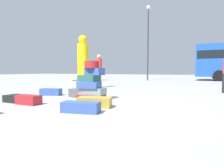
{
  "coord_description": "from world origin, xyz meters",
  "views": [
    {
      "loc": [
        2.6,
        -4.38,
        0.85
      ],
      "look_at": [
        -0.16,
        1.85,
        0.38
      ],
      "focal_mm": 30.47,
      "sensor_mm": 36.0,
      "label": 1
    }
  ],
  "objects_px": {
    "suitcase_navy_left_side": "(81,107)",
    "lamp_post": "(148,32)",
    "yellow_dummy_statue": "(83,61)",
    "person_bearded_onlooker": "(99,68)",
    "suitcase_navy_upright_blue": "(51,92)",
    "suitcase_charcoal_right_side": "(80,93)",
    "suitcase_tan_behind_tower": "(95,102)",
    "suitcase_black_foreground_near": "(16,98)",
    "suitcase_tower": "(91,84)",
    "suitcase_maroon_white_trunk": "(29,100)"
  },
  "relations": [
    {
      "from": "suitcase_navy_left_side",
      "to": "lamp_post",
      "type": "height_order",
      "value": "lamp_post"
    },
    {
      "from": "suitcase_black_foreground_near",
      "to": "yellow_dummy_statue",
      "type": "height_order",
      "value": "yellow_dummy_statue"
    },
    {
      "from": "lamp_post",
      "to": "suitcase_tan_behind_tower",
      "type": "bearing_deg",
      "value": -82.11
    },
    {
      "from": "suitcase_charcoal_right_side",
      "to": "suitcase_black_foreground_near",
      "type": "height_order",
      "value": "suitcase_charcoal_right_side"
    },
    {
      "from": "yellow_dummy_statue",
      "to": "lamp_post",
      "type": "relative_size",
      "value": 0.58
    },
    {
      "from": "person_bearded_onlooker",
      "to": "yellow_dummy_statue",
      "type": "xyz_separation_m",
      "value": [
        -4.13,
        4.98,
        0.68
      ]
    },
    {
      "from": "suitcase_charcoal_right_side",
      "to": "suitcase_tan_behind_tower",
      "type": "height_order",
      "value": "suitcase_charcoal_right_side"
    },
    {
      "from": "suitcase_tower",
      "to": "suitcase_navy_left_side",
      "type": "xyz_separation_m",
      "value": [
        0.62,
        -1.52,
        -0.37
      ]
    },
    {
      "from": "suitcase_tower",
      "to": "suitcase_charcoal_right_side",
      "type": "xyz_separation_m",
      "value": [
        -0.68,
        0.4,
        -0.35
      ]
    },
    {
      "from": "suitcase_tan_behind_tower",
      "to": "yellow_dummy_statue",
      "type": "distance_m",
      "value": 11.82
    },
    {
      "from": "suitcase_tower",
      "to": "suitcase_charcoal_right_side",
      "type": "height_order",
      "value": "suitcase_tower"
    },
    {
      "from": "yellow_dummy_statue",
      "to": "person_bearded_onlooker",
      "type": "bearing_deg",
      "value": -50.33
    },
    {
      "from": "suitcase_tower",
      "to": "suitcase_navy_left_side",
      "type": "height_order",
      "value": "suitcase_tower"
    },
    {
      "from": "yellow_dummy_statue",
      "to": "suitcase_tower",
      "type": "bearing_deg",
      "value": -56.28
    },
    {
      "from": "person_bearded_onlooker",
      "to": "suitcase_tan_behind_tower",
      "type": "bearing_deg",
      "value": 22.65
    },
    {
      "from": "suitcase_black_foreground_near",
      "to": "suitcase_maroon_white_trunk",
      "type": "relative_size",
      "value": 0.85
    },
    {
      "from": "suitcase_black_foreground_near",
      "to": "lamp_post",
      "type": "bearing_deg",
      "value": 90.42
    },
    {
      "from": "suitcase_navy_upright_blue",
      "to": "suitcase_tan_behind_tower",
      "type": "bearing_deg",
      "value": -42.51
    },
    {
      "from": "suitcase_navy_left_side",
      "to": "lamp_post",
      "type": "relative_size",
      "value": 0.12
    },
    {
      "from": "suitcase_navy_upright_blue",
      "to": "lamp_post",
      "type": "relative_size",
      "value": 0.11
    },
    {
      "from": "suitcase_tan_behind_tower",
      "to": "lamp_post",
      "type": "xyz_separation_m",
      "value": [
        -1.81,
        13.07,
        4.15
      ]
    },
    {
      "from": "suitcase_tower",
      "to": "suitcase_maroon_white_trunk",
      "type": "relative_size",
      "value": 1.77
    },
    {
      "from": "suitcase_tower",
      "to": "person_bearded_onlooker",
      "type": "bearing_deg",
      "value": 114.7
    },
    {
      "from": "suitcase_tower",
      "to": "suitcase_maroon_white_trunk",
      "type": "height_order",
      "value": "suitcase_tower"
    },
    {
      "from": "suitcase_tower",
      "to": "suitcase_maroon_white_trunk",
      "type": "xyz_separation_m",
      "value": [
        -1.13,
        -1.26,
        -0.37
      ]
    },
    {
      "from": "suitcase_navy_left_side",
      "to": "yellow_dummy_statue",
      "type": "xyz_separation_m",
      "value": [
        -6.53,
        10.37,
        1.58
      ]
    },
    {
      "from": "suitcase_tower",
      "to": "person_bearded_onlooker",
      "type": "xyz_separation_m",
      "value": [
        -1.79,
        3.88,
        0.53
      ]
    },
    {
      "from": "suitcase_tower",
      "to": "suitcase_black_foreground_near",
      "type": "relative_size",
      "value": 2.07
    },
    {
      "from": "suitcase_tan_behind_tower",
      "to": "yellow_dummy_statue",
      "type": "xyz_separation_m",
      "value": [
        -6.51,
        9.74,
        1.58
      ]
    },
    {
      "from": "suitcase_navy_left_side",
      "to": "suitcase_tan_behind_tower",
      "type": "height_order",
      "value": "suitcase_tan_behind_tower"
    },
    {
      "from": "suitcase_navy_left_side",
      "to": "person_bearded_onlooker",
      "type": "relative_size",
      "value": 0.46
    },
    {
      "from": "suitcase_navy_left_side",
      "to": "suitcase_navy_upright_blue",
      "type": "bearing_deg",
      "value": 131.78
    },
    {
      "from": "suitcase_charcoal_right_side",
      "to": "yellow_dummy_statue",
      "type": "relative_size",
      "value": 0.16
    },
    {
      "from": "suitcase_navy_upright_blue",
      "to": "person_bearded_onlooker",
      "type": "relative_size",
      "value": 0.42
    },
    {
      "from": "suitcase_charcoal_right_side",
      "to": "suitcase_maroon_white_trunk",
      "type": "height_order",
      "value": "suitcase_charcoal_right_side"
    },
    {
      "from": "suitcase_navy_upright_blue",
      "to": "yellow_dummy_statue",
      "type": "distance_m",
      "value": 9.52
    },
    {
      "from": "yellow_dummy_statue",
      "to": "lamp_post",
      "type": "xyz_separation_m",
      "value": [
        4.7,
        3.33,
        2.57
      ]
    },
    {
      "from": "suitcase_navy_left_side",
      "to": "yellow_dummy_statue",
      "type": "distance_m",
      "value": 12.36
    },
    {
      "from": "suitcase_navy_upright_blue",
      "to": "suitcase_black_foreground_near",
      "type": "distance_m",
      "value": 1.51
    },
    {
      "from": "suitcase_navy_left_side",
      "to": "suitcase_navy_upright_blue",
      "type": "relative_size",
      "value": 1.09
    },
    {
      "from": "yellow_dummy_statue",
      "to": "suitcase_maroon_white_trunk",
      "type": "bearing_deg",
      "value": -64.68
    },
    {
      "from": "suitcase_tower",
      "to": "yellow_dummy_statue",
      "type": "distance_m",
      "value": 10.72
    },
    {
      "from": "suitcase_charcoal_right_side",
      "to": "suitcase_black_foreground_near",
      "type": "distance_m",
      "value": 1.86
    },
    {
      "from": "suitcase_charcoal_right_side",
      "to": "suitcase_black_foreground_near",
      "type": "xyz_separation_m",
      "value": [
        -1.07,
        -1.52,
        -0.04
      ]
    },
    {
      "from": "person_bearded_onlooker",
      "to": "suitcase_charcoal_right_side",
      "type": "bearing_deg",
      "value": 13.73
    },
    {
      "from": "suitcase_charcoal_right_side",
      "to": "suitcase_maroon_white_trunk",
      "type": "distance_m",
      "value": 1.72
    },
    {
      "from": "suitcase_maroon_white_trunk",
      "to": "person_bearded_onlooker",
      "type": "distance_m",
      "value": 5.26
    },
    {
      "from": "suitcase_navy_upright_blue",
      "to": "suitcase_charcoal_right_side",
      "type": "relative_size",
      "value": 1.19
    },
    {
      "from": "suitcase_charcoal_right_side",
      "to": "person_bearded_onlooker",
      "type": "distance_m",
      "value": 3.75
    },
    {
      "from": "suitcase_black_foreground_near",
      "to": "person_bearded_onlooker",
      "type": "bearing_deg",
      "value": 93.1
    }
  ]
}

